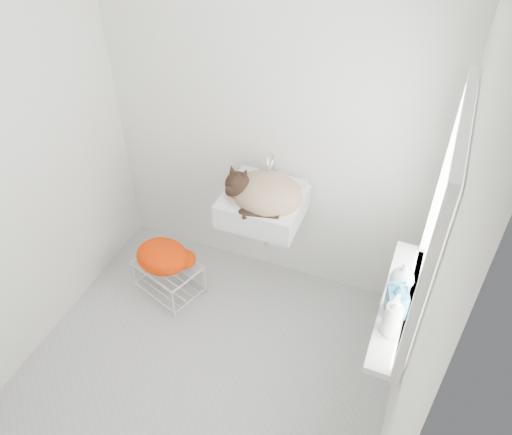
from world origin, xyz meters
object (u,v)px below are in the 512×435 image
at_px(bottle_a, 389,332).
at_px(cat, 264,193).
at_px(bottle_c, 400,286).
at_px(wire_rack, 169,275).
at_px(bottle_b, 394,312).
at_px(sink, 263,196).

bearing_deg(bottle_a, cat, 141.38).
relative_size(bottle_a, bottle_c, 1.34).
distance_m(wire_rack, bottle_b, 1.73).
xyz_separation_m(bottle_a, bottle_b, (0.00, 0.13, 0.00)).
height_order(bottle_b, bottle_c, bottle_b).
height_order(sink, cat, cat).
relative_size(sink, bottle_b, 2.35).
distance_m(cat, bottle_c, 1.00).
height_order(cat, bottle_a, cat).
relative_size(cat, bottle_a, 2.19).
relative_size(cat, wire_rack, 1.08).
height_order(cat, bottle_b, cat).
bearing_deg(bottle_c, cat, 155.39).
relative_size(cat, bottle_c, 2.94).
distance_m(sink, wire_rack, 0.96).
bearing_deg(bottle_b, bottle_a, -90.00).
bearing_deg(bottle_a, bottle_c, 90.00).
bearing_deg(cat, bottle_a, -36.55).
bearing_deg(cat, bottle_c, -22.55).
xyz_separation_m(cat, wire_rack, (-0.62, -0.24, -0.74)).
xyz_separation_m(bottle_b, bottle_c, (0.00, 0.18, 0.00)).
relative_size(sink, cat, 1.09).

